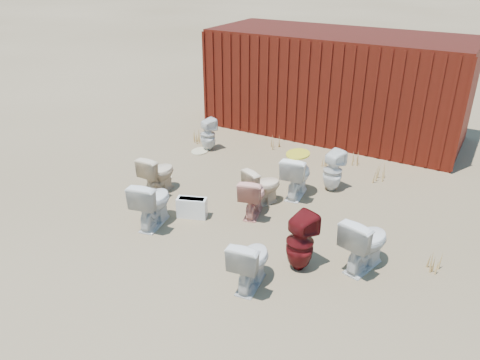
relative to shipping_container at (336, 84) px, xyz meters
The scene contains 22 objects.
ground 5.34m from the shipping_container, 90.00° to the right, with size 100.00×100.00×0.00m, color brown.
shipping_container is the anchor object (origin of this frame).
toilet_front_a 5.91m from the shipping_container, 99.46° to the right, with size 0.46×0.81×0.83m, color silver.
toilet_front_pink 4.75m from the shipping_container, 86.42° to the right, with size 0.40×0.70×0.71m, color #DF9080.
toilet_front_c 6.51m from the shipping_container, 79.47° to the right, with size 0.43×0.75×0.77m, color silver.
toilet_front_maroon 5.95m from the shipping_container, 74.29° to the right, with size 0.39×0.40×0.87m, color #580F11.
toilet_front_e 5.76m from the shipping_container, 65.40° to the right, with size 0.47×0.82×0.83m, color silver.
toilet_back_a 3.40m from the shipping_container, 126.95° to the right, with size 0.33×0.34×0.74m, color white.
toilet_back_beige_left 5.16m from the shipping_container, 108.64° to the right, with size 0.42×0.74×0.76m, color beige.
toilet_back_beige_right 4.34m from the shipping_container, 86.47° to the right, with size 0.39×0.69×0.70m, color beige.
toilet_back_yellowlid 3.79m from the shipping_container, 79.97° to the right, with size 0.45×0.80×0.81m, color white.
toilet_back_e 3.42m from the shipping_container, 69.86° to the right, with size 0.36×0.36×0.79m, color white.
yellow_lid 3.73m from the shipping_container, 79.97° to the right, with size 0.41×0.51×0.03m, color gold.
loose_tank 5.39m from the shipping_container, 96.00° to the right, with size 0.50×0.20×0.35m, color white.
loose_lid_near 4.97m from the shipping_container, 113.72° to the right, with size 0.38×0.49×0.02m, color #C5AF8F.
loose_lid_far 3.71m from the shipping_container, 126.43° to the right, with size 0.36×0.47×0.02m, color #C7BB90.
weed_clump_a 3.58m from the shipping_container, 137.58° to the right, with size 0.36×0.36×0.32m, color #AC8645.
weed_clump_b 2.63m from the shipping_container, 71.67° to the right, with size 0.32×0.32×0.27m, color #AC8645.
weed_clump_c 3.07m from the shipping_container, 51.71° to the right, with size 0.36×0.36×0.34m, color #AC8645.
weed_clump_d 2.21m from the shipping_container, 114.20° to the right, with size 0.30×0.30×0.26m, color #AC8645.
weed_clump_e 2.32m from the shipping_container, 55.07° to the right, with size 0.34×0.34×0.31m, color #AC8645.
weed_clump_f 5.84m from the shipping_container, 55.62° to the right, with size 0.28×0.28×0.27m, color #AC8645.
Camera 1 is at (3.62, -5.62, 4.08)m, focal length 35.00 mm.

